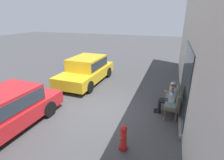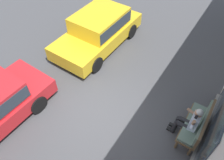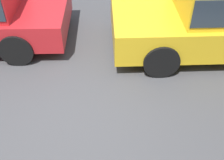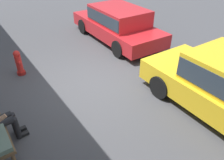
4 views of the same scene
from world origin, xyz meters
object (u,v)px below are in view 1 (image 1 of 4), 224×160
at_px(person_on_phone, 169,97).
at_px(fire_hydrant, 123,138).
at_px(parked_car_mid, 0,111).
at_px(parked_car_near, 87,69).
at_px(bench, 174,99).

xyz_separation_m(person_on_phone, fire_hydrant, (2.53, -1.12, -0.34)).
bearing_deg(parked_car_mid, parked_car_near, 173.99).
distance_m(parked_car_mid, fire_hydrant, 4.13).
xyz_separation_m(parked_car_near, fire_hydrant, (4.71, 3.55, -0.40)).
relative_size(person_on_phone, parked_car_near, 0.33).
bearing_deg(fire_hydrant, bench, 153.32).
bearing_deg(parked_car_mid, bench, 119.95).
bearing_deg(bench, person_on_phone, -58.34).
height_order(parked_car_near, fire_hydrant, parked_car_near).
bearing_deg(bench, fire_hydrant, -26.68).
bearing_deg(person_on_phone, fire_hydrant, -23.80).
height_order(parked_car_near, parked_car_mid, parked_car_near).
bearing_deg(person_on_phone, parked_car_near, -115.08).
height_order(bench, fire_hydrant, bench).
bearing_deg(parked_car_mid, person_on_phone, 119.88).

